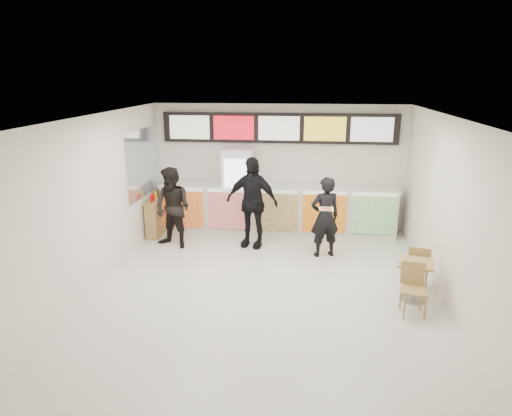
# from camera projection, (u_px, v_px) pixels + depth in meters

# --- Properties ---
(floor) EXTENTS (7.00, 7.00, 0.00)m
(floor) POSITION_uv_depth(u_px,v_px,m) (266.00, 289.00, 8.06)
(floor) COLOR beige
(floor) RESTS_ON ground
(ceiling) EXTENTS (7.00, 7.00, 0.00)m
(ceiling) POSITION_uv_depth(u_px,v_px,m) (267.00, 117.00, 7.22)
(ceiling) COLOR white
(ceiling) RESTS_ON wall_back
(wall_back) EXTENTS (6.00, 0.00, 6.00)m
(wall_back) POSITION_uv_depth(u_px,v_px,m) (279.00, 167.00, 10.98)
(wall_back) COLOR silver
(wall_back) RESTS_ON floor
(wall_left) EXTENTS (0.00, 7.00, 7.00)m
(wall_left) POSITION_uv_depth(u_px,v_px,m) (95.00, 203.00, 7.95)
(wall_left) COLOR silver
(wall_left) RESTS_ON floor
(wall_right) EXTENTS (0.00, 7.00, 7.00)m
(wall_right) POSITION_uv_depth(u_px,v_px,m) (452.00, 213.00, 7.33)
(wall_right) COLOR silver
(wall_right) RESTS_ON floor
(service_counter) EXTENTS (5.56, 0.77, 1.14)m
(service_counter) POSITION_uv_depth(u_px,v_px,m) (277.00, 209.00, 10.85)
(service_counter) COLOR silver
(service_counter) RESTS_ON floor
(menu_board) EXTENTS (5.50, 0.14, 0.70)m
(menu_board) POSITION_uv_depth(u_px,v_px,m) (279.00, 128.00, 10.63)
(menu_board) COLOR black
(menu_board) RESTS_ON wall_back
(drinks_fridge) EXTENTS (0.70, 0.67, 2.00)m
(drinks_fridge) POSITION_uv_depth(u_px,v_px,m) (238.00, 190.00, 10.85)
(drinks_fridge) COLOR white
(drinks_fridge) RESTS_ON floor
(mirror_panel) EXTENTS (0.01, 2.00, 1.50)m
(mirror_panel) POSITION_uv_depth(u_px,v_px,m) (143.00, 163.00, 10.22)
(mirror_panel) COLOR #B2B7BF
(mirror_panel) RESTS_ON wall_left
(customer_main) EXTENTS (0.71, 0.58, 1.69)m
(customer_main) POSITION_uv_depth(u_px,v_px,m) (325.00, 217.00, 9.34)
(customer_main) COLOR black
(customer_main) RESTS_ON floor
(customer_left) EXTENTS (1.05, 0.94, 1.77)m
(customer_left) POSITION_uv_depth(u_px,v_px,m) (173.00, 208.00, 9.82)
(customer_left) COLOR black
(customer_left) RESTS_ON floor
(customer_mid) EXTENTS (1.25, 0.75, 1.99)m
(customer_mid) POSITION_uv_depth(u_px,v_px,m) (252.00, 202.00, 9.85)
(customer_mid) COLOR black
(customer_mid) RESTS_ON floor
(pizza_slice) EXTENTS (0.36, 0.36, 0.02)m
(pizza_slice) POSITION_uv_depth(u_px,v_px,m) (326.00, 209.00, 8.82)
(pizza_slice) COLOR beige
(pizza_slice) RESTS_ON customer_main
(cafe_table) EXTENTS (0.71, 1.45, 0.82)m
(cafe_table) POSITION_uv_depth(u_px,v_px,m) (415.00, 274.00, 7.55)
(cafe_table) COLOR #A2824A
(cafe_table) RESTS_ON floor
(condiment_ledge) EXTENTS (0.31, 0.76, 1.02)m
(condiment_ledge) POSITION_uv_depth(u_px,v_px,m) (155.00, 217.00, 10.67)
(condiment_ledge) COLOR #A2824A
(condiment_ledge) RESTS_ON floor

